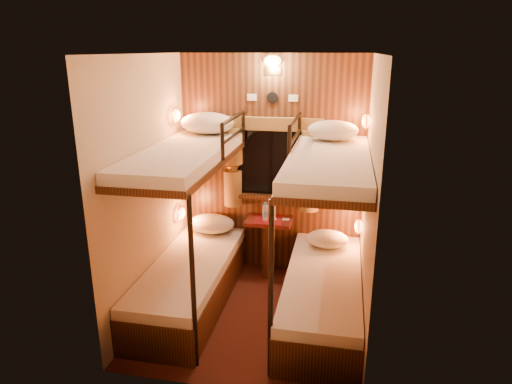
% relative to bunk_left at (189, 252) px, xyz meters
% --- Properties ---
extents(floor, '(2.10, 2.10, 0.00)m').
position_rel_bunk_left_xyz_m(floor, '(0.65, -0.07, -0.56)').
color(floor, '#3A190F').
rests_on(floor, ground).
extents(ceiling, '(2.10, 2.10, 0.00)m').
position_rel_bunk_left_xyz_m(ceiling, '(0.65, -0.07, 1.84)').
color(ceiling, silver).
rests_on(ceiling, wall_back).
extents(wall_back, '(2.40, 0.00, 2.40)m').
position_rel_bunk_left_xyz_m(wall_back, '(0.65, 0.98, 0.64)').
color(wall_back, '#C6B293').
rests_on(wall_back, floor).
extents(wall_front, '(2.40, 0.00, 2.40)m').
position_rel_bunk_left_xyz_m(wall_front, '(0.65, -1.12, 0.64)').
color(wall_front, '#C6B293').
rests_on(wall_front, floor).
extents(wall_left, '(0.00, 2.40, 2.40)m').
position_rel_bunk_left_xyz_m(wall_left, '(-0.35, -0.07, 0.64)').
color(wall_left, '#C6B293').
rests_on(wall_left, floor).
extents(wall_right, '(0.00, 2.40, 2.40)m').
position_rel_bunk_left_xyz_m(wall_right, '(1.65, -0.07, 0.64)').
color(wall_right, '#C6B293').
rests_on(wall_right, floor).
extents(back_panel, '(2.00, 0.03, 2.40)m').
position_rel_bunk_left_xyz_m(back_panel, '(0.65, 0.97, 0.64)').
color(back_panel, black).
rests_on(back_panel, floor).
extents(bunk_left, '(0.72, 1.90, 1.82)m').
position_rel_bunk_left_xyz_m(bunk_left, '(0.00, 0.00, 0.00)').
color(bunk_left, black).
rests_on(bunk_left, floor).
extents(bunk_right, '(0.72, 1.90, 1.82)m').
position_rel_bunk_left_xyz_m(bunk_right, '(1.30, 0.00, 0.00)').
color(bunk_right, black).
rests_on(bunk_right, floor).
extents(window, '(1.00, 0.12, 0.79)m').
position_rel_bunk_left_xyz_m(window, '(0.65, 0.94, 0.62)').
color(window, black).
rests_on(window, back_panel).
extents(curtains, '(1.10, 0.22, 1.00)m').
position_rel_bunk_left_xyz_m(curtains, '(0.65, 0.90, 0.71)').
color(curtains, olive).
rests_on(curtains, back_panel).
extents(back_fixtures, '(0.54, 0.09, 0.48)m').
position_rel_bunk_left_xyz_m(back_fixtures, '(0.65, 0.93, 1.69)').
color(back_fixtures, black).
rests_on(back_fixtures, back_panel).
extents(reading_lamps, '(2.00, 0.20, 1.25)m').
position_rel_bunk_left_xyz_m(reading_lamps, '(0.65, 0.63, 0.68)').
color(reading_lamps, orange).
rests_on(reading_lamps, wall_left).
extents(table, '(0.50, 0.34, 0.66)m').
position_rel_bunk_left_xyz_m(table, '(0.65, 0.78, -0.14)').
color(table, '#521812').
rests_on(table, floor).
extents(bottle_left, '(0.06, 0.06, 0.21)m').
position_rel_bunk_left_xyz_m(bottle_left, '(0.62, 0.74, 0.18)').
color(bottle_left, '#99BFE5').
rests_on(bottle_left, table).
extents(bottle_right, '(0.07, 0.07, 0.26)m').
position_rel_bunk_left_xyz_m(bottle_right, '(0.69, 0.77, 0.20)').
color(bottle_right, '#99BFE5').
rests_on(bottle_right, table).
extents(sachet_a, '(0.09, 0.08, 0.01)m').
position_rel_bunk_left_xyz_m(sachet_a, '(0.69, 0.79, 0.09)').
color(sachet_a, silver).
rests_on(sachet_a, table).
extents(sachet_b, '(0.08, 0.06, 0.01)m').
position_rel_bunk_left_xyz_m(sachet_b, '(0.83, 0.81, 0.09)').
color(sachet_b, silver).
rests_on(sachet_b, table).
extents(pillow_lower_left, '(0.52, 0.37, 0.20)m').
position_rel_bunk_left_xyz_m(pillow_lower_left, '(-0.00, 0.76, 0.00)').
color(pillow_lower_left, white).
rests_on(pillow_lower_left, bunk_left).
extents(pillow_lower_right, '(0.44, 0.31, 0.17)m').
position_rel_bunk_left_xyz_m(pillow_lower_right, '(1.30, 0.62, -0.02)').
color(pillow_lower_right, white).
rests_on(pillow_lower_right, bunk_right).
extents(pillow_upper_left, '(0.57, 0.41, 0.22)m').
position_rel_bunk_left_xyz_m(pillow_upper_left, '(-0.00, 0.72, 1.14)').
color(pillow_upper_left, white).
rests_on(pillow_upper_left, bunk_left).
extents(pillow_upper_right, '(0.49, 0.35, 0.19)m').
position_rel_bunk_left_xyz_m(pillow_upper_right, '(1.30, 0.62, 1.12)').
color(pillow_upper_right, white).
rests_on(pillow_upper_right, bunk_right).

